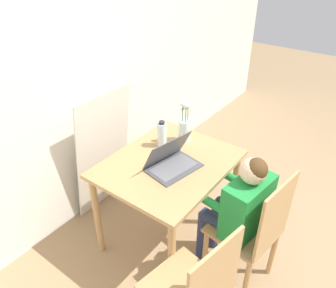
# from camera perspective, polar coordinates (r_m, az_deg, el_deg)

# --- Properties ---
(wall_back) EXTENTS (6.40, 0.05, 2.50)m
(wall_back) POSITION_cam_1_polar(r_m,az_deg,el_deg) (2.61, -15.35, 12.12)
(wall_back) COLOR white
(wall_back) RESTS_ON ground_plane
(dining_table) EXTENTS (0.96, 0.78, 0.75)m
(dining_table) POSITION_cam_1_polar(r_m,az_deg,el_deg) (2.39, 0.12, -5.22)
(dining_table) COLOR tan
(dining_table) RESTS_ON ground_plane
(chair_occupied) EXTENTS (0.45, 0.45, 0.94)m
(chair_occupied) POSITION_cam_1_polar(r_m,az_deg,el_deg) (2.27, 14.60, -14.58)
(chair_occupied) COLOR tan
(chair_occupied) RESTS_ON ground_plane
(person_seated) EXTENTS (0.41, 0.47, 1.03)m
(person_seated) POSITION_cam_1_polar(r_m,az_deg,el_deg) (2.20, 12.45, -10.28)
(person_seated) COLOR #1E8438
(person_seated) RESTS_ON ground_plane
(laptop) EXTENTS (0.40, 0.31, 0.23)m
(laptop) POSITION_cam_1_polar(r_m,az_deg,el_deg) (2.26, 0.54, -2.85)
(laptop) COLOR #4C4C51
(laptop) RESTS_ON dining_table
(flower_vase) EXTENTS (0.10, 0.10, 0.35)m
(flower_vase) POSITION_cam_1_polar(r_m,az_deg,el_deg) (2.51, 2.89, 2.88)
(flower_vase) COLOR silver
(flower_vase) RESTS_ON dining_table
(water_bottle) EXTENTS (0.07, 0.07, 0.21)m
(water_bottle) POSITION_cam_1_polar(r_m,az_deg,el_deg) (2.46, -1.06, 1.67)
(water_bottle) COLOR silver
(water_bottle) RESTS_ON dining_table
(cardboard_panel) EXTENTS (0.57, 0.17, 1.12)m
(cardboard_panel) POSITION_cam_1_polar(r_m,az_deg,el_deg) (2.83, -11.13, -1.39)
(cardboard_panel) COLOR silver
(cardboard_panel) RESTS_ON ground_plane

